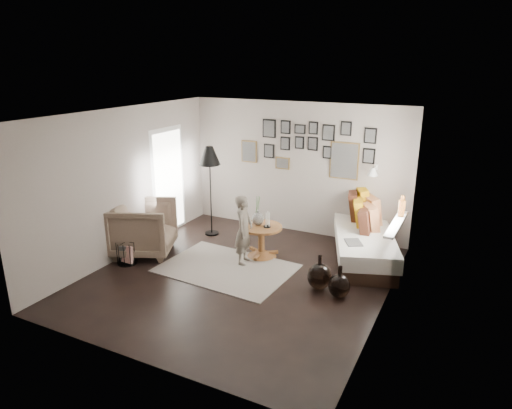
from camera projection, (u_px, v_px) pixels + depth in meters
The scene contains 23 objects.
ground at pixel (239, 277), 7.35m from camera, with size 4.80×4.80×0.00m, color black.
wall_back at pixel (297, 168), 9.00m from camera, with size 4.50×4.50×0.00m, color gray.
wall_front at pixel (131, 259), 4.91m from camera, with size 4.50×4.50×0.00m, color gray.
wall_left at pixel (125, 183), 7.91m from camera, with size 4.80×4.80×0.00m, color gray.
wall_right at pixel (388, 223), 5.99m from camera, with size 4.80×4.80×0.00m, color gray.
ceiling at pixel (237, 114), 6.56m from camera, with size 4.80×4.80×0.00m, color white.
door_left at pixel (169, 182), 9.00m from camera, with size 0.00×2.14×2.14m.
window_right at pixel (398, 218), 7.28m from camera, with size 0.15×1.32×1.30m.
gallery_wall at pixel (311, 148), 8.73m from camera, with size 2.74×0.03×1.08m.
wall_sconce at pixel (373, 171), 8.06m from camera, with size 0.18×0.36×0.16m.
rug at pixel (227, 268), 7.66m from camera, with size 2.14×1.50×0.01m, color beige.
pedestal_table at pixel (261, 242), 8.06m from camera, with size 0.73×0.73×0.58m.
vase at pixel (258, 216), 7.97m from camera, with size 0.21×0.21×0.52m.
candles at pixel (267, 220), 7.88m from camera, with size 0.13×0.13×0.27m.
daybed at pixel (366, 238), 8.01m from camera, with size 1.61×2.38×1.09m.
magazine_on_daybed at pixel (353, 242), 7.43m from camera, with size 0.24×0.33×0.02m, color black.
armchair at pixel (144, 228), 8.15m from camera, with size 1.02×1.05×0.95m, color #705C4B.
armchair_cushion at pixel (146, 227), 8.19m from camera, with size 0.43×0.43×0.11m, color beige.
floor_lamp at pixel (210, 159), 8.72m from camera, with size 0.42×0.42×1.78m.
magazine_basket at pixel (127, 253), 7.80m from camera, with size 0.36×0.36×0.40m.
demijohn_large at pixel (319, 276), 6.92m from camera, with size 0.37×0.37×0.55m.
demijohn_small at pixel (339, 286), 6.68m from camera, with size 0.32×0.32×0.50m.
child at pixel (244, 230), 7.70m from camera, with size 0.44×0.29×1.21m, color #62584D.
Camera 1 is at (3.21, -5.82, 3.35)m, focal length 32.00 mm.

